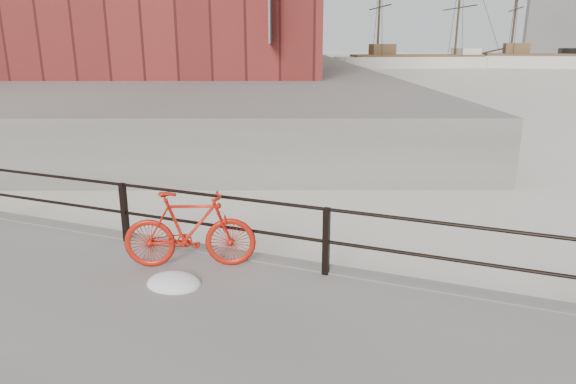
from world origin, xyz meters
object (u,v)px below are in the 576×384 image
Objects in this scene: schooner_mid at (551,68)px; workboat_near at (213,89)px; bicycle at (190,230)px; workboat_far at (246,76)px; schooner_left at (415,67)px.

workboat_near is at bearing -128.39° from schooner_mid.
bicycle is 0.07× the size of schooner_mid.
schooner_mid reaches higher than bicycle.
workboat_near reaches higher than bicycle.
workboat_near and workboat_far have the same top height.
workboat_far is (-21.59, 45.63, -0.93)m from bicycle.
schooner_mid is at bearing 9.51° from workboat_far.
schooner_left is (-7.38, 73.71, -0.93)m from bicycle.
workboat_near is (-28.33, -49.62, 0.00)m from schooner_mid.
bicycle is 80.82m from schooner_mid.
schooner_mid is 2.37× the size of workboat_near.
schooner_mid reaches higher than workboat_near.
bicycle is at bearing -111.27° from schooner_left.
schooner_mid is at bearing -8.34° from schooner_left.
workboat_far reaches higher than bicycle.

